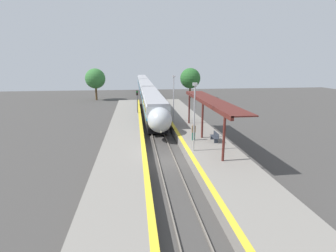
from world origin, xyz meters
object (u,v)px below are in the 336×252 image
person_waiting (194,132)px  lamppost_near (194,113)px  train (146,89)px  platform_bench (215,136)px  railway_signal (137,101)px  lamppost_mid (174,96)px

person_waiting → lamppost_near: lamppost_near is taller
train → platform_bench: 36.73m
platform_bench → railway_signal: 17.29m
person_waiting → train: bearing=94.9°
person_waiting → lamppost_mid: bearing=94.5°
lamppost_near → train: bearing=93.5°
train → person_waiting: 35.90m
lamppost_near → lamppost_mid: 11.81m
railway_signal → lamppost_near: bearing=-75.9°
platform_bench → railway_signal: railway_signal is taller
train → lamppost_mid: (2.35, -27.03, 1.98)m
railway_signal → train: bearing=83.9°
train → platform_bench: (5.03, -36.38, -0.87)m
lamppost_near → person_waiting: bearing=77.4°
platform_bench → railway_signal: bearing=114.8°
lamppost_near → lamppost_mid: (0.00, 11.81, 0.00)m
platform_bench → lamppost_near: lamppost_near is taller
person_waiting → railway_signal: (-5.25, 15.05, 0.86)m
platform_bench → lamppost_mid: bearing=106.0°
platform_bench → lamppost_near: size_ratio=0.28×
train → lamppost_mid: bearing=-85.0°
person_waiting → lamppost_near: 4.00m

